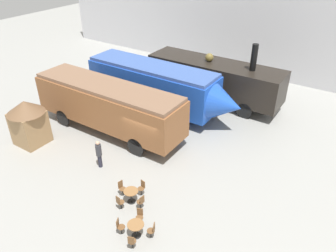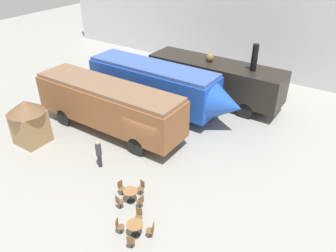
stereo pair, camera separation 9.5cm
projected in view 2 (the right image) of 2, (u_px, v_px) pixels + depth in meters
name	position (u px, v px, depth m)	size (l,w,h in m)	color
ground_plane	(149.00, 151.00, 20.60)	(80.00, 80.00, 0.00)	gray
backdrop_wall	(252.00, 26.00, 29.49)	(44.00, 0.15, 9.00)	silver
steam_locomotive	(215.00, 78.00, 25.70)	(10.75, 2.85, 5.16)	black
streamlined_locomotive	(161.00, 86.00, 24.07)	(12.17, 2.75, 3.56)	blue
passenger_coach_wooden	(108.00, 104.00, 21.68)	(10.85, 2.78, 3.44)	brown
cafe_table_near	(130.00, 194.00, 16.52)	(0.75, 0.75, 0.72)	black
cafe_table_mid	(135.00, 227.00, 14.64)	(0.76, 0.76, 0.73)	black
cafe_chair_0	(121.00, 187.00, 16.97)	(0.38, 0.36, 0.87)	black
cafe_chair_1	(119.00, 202.00, 16.07)	(0.36, 0.38, 0.87)	black
cafe_chair_2	(140.00, 201.00, 16.09)	(0.38, 0.36, 0.87)	black
cafe_chair_3	(141.00, 187.00, 16.99)	(0.36, 0.38, 0.87)	black
cafe_chair_4	(139.00, 215.00, 15.30)	(0.38, 0.40, 0.87)	black
cafe_chair_5	(119.00, 226.00, 14.76)	(0.40, 0.38, 0.87)	black
cafe_chair_6	(131.00, 241.00, 14.02)	(0.38, 0.40, 0.87)	black
cafe_chair_7	(151.00, 230.00, 14.56)	(0.40, 0.38, 0.87)	black
visitor_person	(99.00, 153.00, 18.80)	(0.34, 0.34, 1.78)	#262633
ticket_kiosk	(28.00, 120.00, 20.67)	(2.34, 2.34, 3.00)	#99754C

